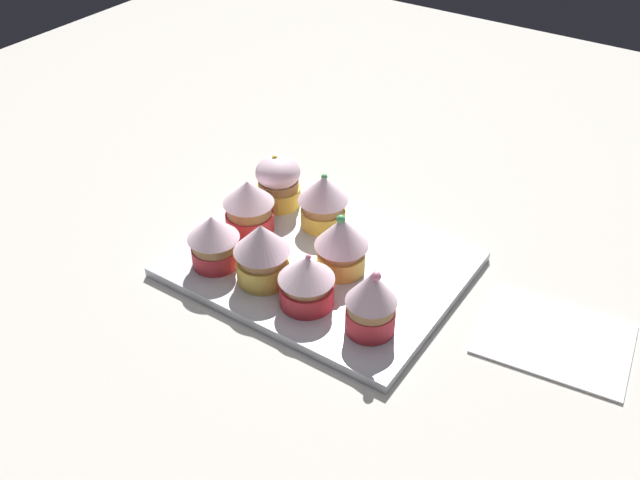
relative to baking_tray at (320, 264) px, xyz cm
name	(u,v)px	position (x,y,z in cm)	size (l,w,h in cm)	color
ground_plane	(320,278)	(0.00, 0.00, -2.10)	(180.00, 180.00, 3.00)	beige
baking_tray	(320,264)	(0.00, 0.00, 0.00)	(32.47, 25.45, 1.20)	silver
cupcake_0	(214,239)	(-9.88, -7.28, 4.12)	(6.06, 6.06, 6.70)	#D1333D
cupcake_1	(262,252)	(-3.46, -6.48, 4.54)	(6.43, 6.43, 7.60)	#EFC651
cupcake_2	(306,280)	(2.92, -7.00, 3.81)	(6.21, 6.21, 6.51)	#D1333D
cupcake_3	(371,301)	(10.82, -6.72, 4.51)	(5.44, 5.44, 8.02)	#D1333D
cupcake_4	(249,205)	(-10.89, 0.51, 4.18)	(6.37, 6.37, 6.95)	#D1333D
cupcake_5	(342,242)	(2.95, 0.10, 4.45)	(6.27, 6.27, 7.58)	#EFC651
cupcake_6	(278,181)	(-11.24, 7.06, 4.02)	(5.79, 5.79, 7.10)	#EFC651
cupcake_7	(323,200)	(-3.78, 6.36, 4.31)	(6.31, 6.31, 7.25)	#EFC651
napkin	(555,338)	(27.41, 3.85, -0.30)	(15.46, 12.04, 0.60)	white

